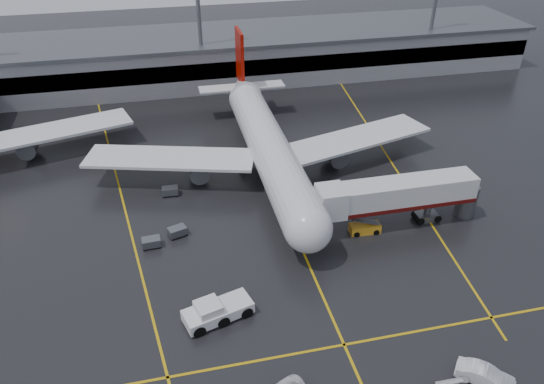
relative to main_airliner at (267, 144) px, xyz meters
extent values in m
plane|color=black|center=(0.00, -9.70, -4.21)|extent=(220.00, 220.00, 0.00)
cube|color=gold|center=(0.00, -9.70, -4.20)|extent=(0.25, 90.00, 0.02)
cube|color=gold|center=(0.00, -31.70, -4.20)|extent=(60.00, 0.25, 0.02)
cube|color=gold|center=(-20.00, 0.30, -4.20)|extent=(9.99, 69.35, 0.02)
cube|color=gold|center=(18.00, 0.30, -4.20)|extent=(7.57, 69.64, 0.02)
cube|color=gray|center=(0.00, 38.30, -0.21)|extent=(120.00, 18.00, 8.00)
cube|color=black|center=(0.00, 29.50, 0.29)|extent=(120.00, 0.40, 3.00)
cube|color=#595B60|center=(0.00, 38.30, 4.09)|extent=(122.00, 19.00, 0.60)
cylinder|color=#595B60|center=(-5.00, 32.30, 8.29)|extent=(0.70, 0.70, 25.00)
cylinder|color=#595B60|center=(40.00, 32.30, 8.29)|extent=(0.70, 0.70, 25.00)
cylinder|color=silver|center=(0.00, -1.70, -0.01)|extent=(5.20, 36.00, 5.20)
sphere|color=silver|center=(0.00, -19.70, -0.01)|extent=(5.20, 5.20, 5.20)
cone|color=silver|center=(0.00, 19.30, 0.59)|extent=(4.94, 8.00, 4.94)
cube|color=#930900|center=(0.00, 20.30, 5.49)|extent=(0.50, 5.50, 8.50)
cube|color=silver|center=(0.00, 19.30, 0.79)|extent=(14.00, 3.00, 0.25)
cube|color=silver|center=(-13.00, 0.30, -0.81)|extent=(22.80, 11.83, 0.40)
cube|color=silver|center=(13.00, 0.30, -0.81)|extent=(22.80, 11.83, 0.40)
cylinder|color=#595B60|center=(-9.50, -0.70, -2.21)|extent=(2.60, 4.50, 2.60)
cylinder|color=#595B60|center=(9.50, -0.70, -2.21)|extent=(2.60, 4.50, 2.60)
cylinder|color=#595B60|center=(0.00, -16.70, -3.21)|extent=(0.56, 0.56, 2.00)
cylinder|color=#595B60|center=(-3.20, 1.30, -3.21)|extent=(0.56, 0.56, 2.00)
cylinder|color=#595B60|center=(3.20, 1.30, -3.21)|extent=(0.56, 0.56, 2.00)
cylinder|color=black|center=(0.00, -16.70, -3.76)|extent=(0.40, 1.10, 1.10)
cylinder|color=black|center=(-3.20, 1.30, -3.66)|extent=(1.00, 1.40, 1.40)
cylinder|color=black|center=(3.20, 1.30, -3.66)|extent=(1.00, 1.40, 1.40)
cube|color=silver|center=(-29.00, 12.30, -0.81)|extent=(22.80, 11.83, 0.40)
cylinder|color=#595B60|center=(-32.50, 11.30, -2.21)|extent=(2.60, 4.50, 2.60)
cube|color=silver|center=(12.00, -15.70, 0.19)|extent=(18.00, 3.20, 3.00)
cube|color=#4F0B09|center=(12.00, -15.70, -1.11)|extent=(18.00, 3.30, 0.50)
cube|color=silver|center=(3.80, -15.70, 0.19)|extent=(3.00, 3.40, 3.30)
cylinder|color=#595B60|center=(16.00, -15.70, -2.71)|extent=(0.80, 0.80, 3.00)
cube|color=#595B60|center=(16.00, -15.70, -3.76)|extent=(2.60, 1.60, 0.90)
cylinder|color=#595B60|center=(21.00, -15.70, -2.21)|extent=(2.40, 2.40, 4.00)
cylinder|color=black|center=(14.90, -15.70, -3.76)|extent=(0.90, 1.80, 0.90)
cylinder|color=black|center=(17.10, -15.70, -3.76)|extent=(0.90, 1.80, 0.90)
cube|color=white|center=(-10.44, -25.96, -3.38)|extent=(6.91, 4.27, 1.11)
cube|color=white|center=(-11.33, -26.22, -2.46)|extent=(2.74, 2.74, 0.92)
cube|color=black|center=(-11.33, -26.22, -2.46)|extent=(2.46, 2.46, 0.83)
cylinder|color=black|center=(-12.74, -26.63, -3.70)|extent=(1.92, 2.99, 1.20)
cylinder|color=black|center=(-10.44, -25.96, -3.70)|extent=(1.92, 2.99, 1.20)
cylinder|color=black|center=(-8.14, -25.30, -3.70)|extent=(1.92, 2.99, 1.20)
cube|color=orange|center=(7.91, -16.37, -3.67)|extent=(3.59, 1.62, 1.08)
cube|color=#595B60|center=(7.91, -16.37, -2.64)|extent=(3.44, 1.03, 1.23)
cylinder|color=black|center=(6.74, -16.32, -3.91)|extent=(0.76, 1.70, 0.69)
cylinder|color=black|center=(9.09, -16.42, -3.91)|extent=(0.76, 1.70, 0.69)
imported|color=white|center=(9.89, -37.99, -3.44)|extent=(4.64, 4.28, 1.55)
cube|color=#595B60|center=(-13.23, -12.24, -3.56)|extent=(2.31, 1.87, 0.90)
cylinder|color=black|center=(-13.83, -12.97, -4.03)|extent=(0.40, 0.20, 0.40)
cylinder|color=black|center=(-12.31, -12.46, -4.03)|extent=(0.40, 0.20, 0.40)
cylinder|color=black|center=(-14.15, -12.02, -4.03)|extent=(0.40, 0.20, 0.40)
cylinder|color=black|center=(-12.63, -11.51, -4.03)|extent=(0.40, 0.20, 0.40)
cube|color=#595B60|center=(-16.19, -13.64, -3.56)|extent=(2.08, 1.42, 0.90)
cylinder|color=black|center=(-16.96, -14.18, -4.03)|extent=(0.40, 0.20, 0.40)
cylinder|color=black|center=(-15.37, -14.09, -4.03)|extent=(0.40, 0.20, 0.40)
cylinder|color=black|center=(-17.02, -13.19, -4.03)|extent=(0.40, 0.20, 0.40)
cylinder|color=black|center=(-15.43, -13.09, -4.03)|extent=(0.40, 0.20, 0.40)
cube|color=#595B60|center=(-13.49, -3.32, -3.56)|extent=(2.04, 1.36, 0.90)
cylinder|color=black|center=(-14.31, -3.80, -4.03)|extent=(0.40, 0.20, 0.40)
cylinder|color=black|center=(-12.71, -3.84, -4.03)|extent=(0.40, 0.20, 0.40)
cylinder|color=black|center=(-14.28, -2.80, -4.03)|extent=(0.40, 0.20, 0.40)
cylinder|color=black|center=(-12.68, -2.84, -4.03)|extent=(0.40, 0.20, 0.40)
camera|label=1|loc=(-13.36, -61.27, 32.12)|focal=34.46mm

